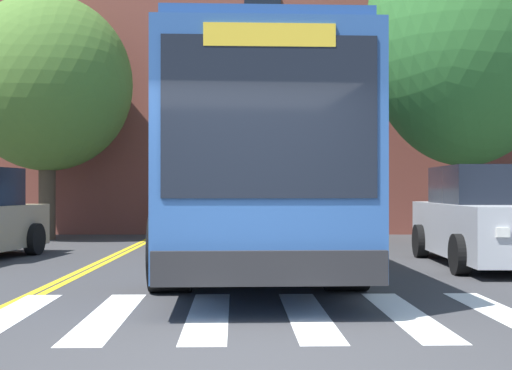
{
  "coord_description": "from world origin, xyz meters",
  "views": [
    {
      "loc": [
        0.08,
        -5.85,
        1.38
      ],
      "look_at": [
        0.02,
        6.51,
        1.44
      ],
      "focal_mm": 50.0,
      "sensor_mm": 36.0,
      "label": 1
    }
  ],
  "objects_px": {
    "city_bus": "(252,165)",
    "car_silver_far_lane": "(493,220)",
    "car_white_behind_bus": "(292,197)",
    "street_tree_curbside_large": "(468,35)",
    "street_tree_curbside_small": "(51,83)"
  },
  "relations": [
    {
      "from": "car_silver_far_lane",
      "to": "car_white_behind_bus",
      "type": "xyz_separation_m",
      "value": [
        -3.16,
        9.96,
        0.29
      ]
    },
    {
      "from": "city_bus",
      "to": "car_silver_far_lane",
      "type": "height_order",
      "value": "city_bus"
    },
    {
      "from": "street_tree_curbside_large",
      "to": "car_white_behind_bus",
      "type": "bearing_deg",
      "value": 129.86
    },
    {
      "from": "street_tree_curbside_large",
      "to": "city_bus",
      "type": "bearing_deg",
      "value": -140.27
    },
    {
      "from": "street_tree_curbside_small",
      "to": "street_tree_curbside_large",
      "type": "bearing_deg",
      "value": -7.72
    },
    {
      "from": "car_white_behind_bus",
      "to": "street_tree_curbside_small",
      "type": "height_order",
      "value": "street_tree_curbside_small"
    },
    {
      "from": "car_white_behind_bus",
      "to": "street_tree_curbside_small",
      "type": "bearing_deg",
      "value": -152.27
    },
    {
      "from": "city_bus",
      "to": "street_tree_curbside_large",
      "type": "bearing_deg",
      "value": 39.73
    },
    {
      "from": "street_tree_curbside_small",
      "to": "car_silver_far_lane",
      "type": "bearing_deg",
      "value": -33.1
    },
    {
      "from": "car_silver_far_lane",
      "to": "street_tree_curbside_large",
      "type": "distance_m",
      "value": 6.71
    },
    {
      "from": "street_tree_curbside_small",
      "to": "city_bus",
      "type": "bearing_deg",
      "value": -47.03
    },
    {
      "from": "city_bus",
      "to": "car_silver_far_lane",
      "type": "xyz_separation_m",
      "value": [
        4.34,
        -0.5,
        -1.0
      ]
    },
    {
      "from": "city_bus",
      "to": "street_tree_curbside_small",
      "type": "relative_size",
      "value": 1.86
    },
    {
      "from": "street_tree_curbside_large",
      "to": "street_tree_curbside_small",
      "type": "height_order",
      "value": "street_tree_curbside_large"
    },
    {
      "from": "car_white_behind_bus",
      "to": "street_tree_curbside_large",
      "type": "relative_size",
      "value": 0.57
    }
  ]
}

